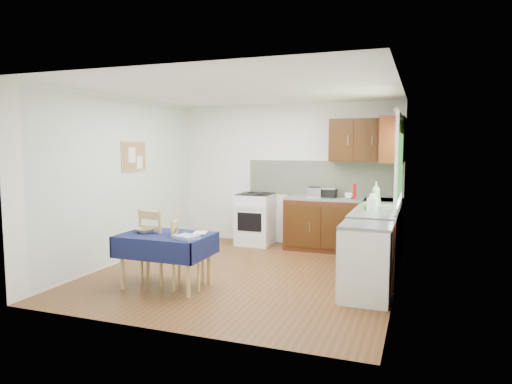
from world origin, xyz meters
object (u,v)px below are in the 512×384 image
(chair_near, at_px, (185,252))
(toaster, at_px, (315,192))
(dish_rack, at_px, (378,205))
(dining_table, at_px, (166,242))
(chair_far, at_px, (158,243))
(sandwich_press, at_px, (328,192))
(kettle, at_px, (372,203))

(chair_near, distance_m, toaster, 2.80)
(dish_rack, bearing_deg, dining_table, -155.45)
(dining_table, height_order, chair_near, chair_near)
(dining_table, height_order, dish_rack, dish_rack)
(chair_far, relative_size, sandwich_press, 3.38)
(toaster, distance_m, dish_rack, 1.36)
(sandwich_press, bearing_deg, toaster, -163.19)
(kettle, bearing_deg, dining_table, -151.89)
(chair_near, distance_m, dish_rack, 2.82)
(dish_rack, relative_size, kettle, 1.80)
(dish_rack, bearing_deg, sandwich_press, 122.79)
(dining_table, distance_m, dish_rack, 3.02)
(dish_rack, bearing_deg, toaster, 132.18)
(chair_near, bearing_deg, kettle, -77.57)
(sandwich_press, xyz_separation_m, dish_rack, (0.90, -0.90, -0.06))
(dish_rack, bearing_deg, kettle, -105.64)
(chair_near, distance_m, kettle, 2.51)
(toaster, height_order, dish_rack, dish_rack)
(chair_far, distance_m, kettle, 2.86)
(dining_table, xyz_separation_m, kettle, (2.37, 1.26, 0.44))
(toaster, distance_m, kettle, 1.70)
(toaster, distance_m, sandwich_press, 0.23)
(dining_table, bearing_deg, chair_far, 148.71)
(chair_near, bearing_deg, sandwich_press, -42.62)
(chair_near, bearing_deg, dining_table, 86.18)
(dining_table, relative_size, chair_near, 1.30)
(dining_table, bearing_deg, chair_near, 18.81)
(dining_table, bearing_deg, kettle, 33.62)
(dining_table, xyz_separation_m, chair_far, (-0.22, 0.17, -0.06))
(chair_near, relative_size, toaster, 3.59)
(dining_table, distance_m, kettle, 2.72)
(dining_table, bearing_deg, toaster, 68.97)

